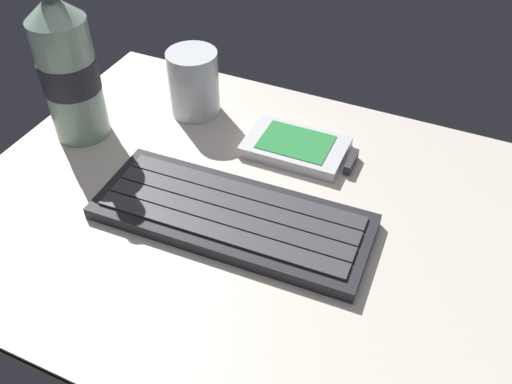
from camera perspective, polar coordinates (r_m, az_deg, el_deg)
The scene contains 5 objects.
ground_plane at distance 59.75cm, azimuth -0.09°, elevation -2.95°, with size 64.00×48.00×2.80cm.
keyboard at distance 57.76cm, azimuth -2.49°, elevation -2.48°, with size 29.38×12.06×1.70cm.
handheld_device at distance 66.58cm, azimuth 4.62°, elevation 4.53°, with size 12.88×7.77×1.50cm.
juice_cup at distance 72.23cm, azimuth -6.39°, elevation 10.85°, with size 6.40×6.40×8.50cm.
water_bottle at distance 68.69cm, azimuth -18.78°, elevation 11.93°, with size 6.73×6.73×20.80cm.
Camera 1 is at (17.31, -38.22, 41.76)cm, focal length 38.89 mm.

